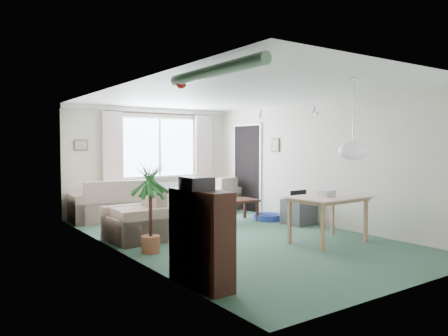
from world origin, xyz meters
TOP-DOWN VIEW (x-y plane):
  - ground at (0.00, 0.00)m, footprint 6.50×6.50m
  - window at (0.20, 3.23)m, footprint 1.80×0.03m
  - curtain_rod at (0.20, 3.15)m, footprint 2.60×0.03m
  - curtain_left at (-0.95, 3.13)m, footprint 0.45×0.08m
  - curtain_right at (1.35, 3.13)m, footprint 0.45×0.08m
  - radiator at (0.20, 3.19)m, footprint 1.20×0.10m
  - doorway at (1.99, 2.20)m, footprint 0.03×0.95m
  - pendant_lamp at (0.20, -2.30)m, footprint 0.36×0.36m
  - tinsel_garland at (-1.92, -2.30)m, footprint 1.60×1.60m
  - bauble_cluster_a at (1.30, 0.90)m, footprint 0.20×0.20m
  - bauble_cluster_b at (1.60, -0.30)m, footprint 0.20×0.20m
  - wall_picture_back at (-1.60, 3.23)m, footprint 0.28×0.03m
  - wall_picture_right at (1.98, 1.20)m, footprint 0.03×0.24m
  - sofa at (-1.10, 2.75)m, footprint 1.74×1.02m
  - armchair_corner at (1.48, 2.73)m, footprint 1.03×0.99m
  - armchair_left at (-1.50, 0.63)m, footprint 0.89×0.93m
  - coffee_table at (0.82, 1.17)m, footprint 1.02×0.60m
  - photo_frame at (0.77, 1.17)m, footprint 0.12×0.03m
  - bookshelf at (-1.84, -1.92)m, footprint 0.34×0.88m
  - hifi_box at (-1.86, -1.86)m, footprint 0.31×0.37m
  - houseplant at (-1.65, -0.23)m, footprint 0.68×0.68m
  - dining_table at (0.95, -1.23)m, footprint 1.18×0.82m
  - gift_box at (0.90, -1.23)m, footprint 0.27×0.21m
  - tv_cube at (1.70, 0.20)m, footprint 0.50×0.55m
  - pet_bed at (1.54, 0.92)m, footprint 0.74×0.74m

SIDE VIEW (x-z plane):
  - ground at x=0.00m, z-range 0.00..0.00m
  - pet_bed at x=1.54m, z-range 0.00..0.12m
  - coffee_table at x=0.82m, z-range 0.00..0.45m
  - tv_cube at x=1.70m, z-range 0.00..0.49m
  - dining_table at x=0.95m, z-range 0.00..0.72m
  - armchair_corner at x=1.48m, z-range 0.00..0.79m
  - radiator at x=0.20m, z-range 0.12..0.68m
  - armchair_left at x=-1.50m, z-range 0.00..0.80m
  - sofa at x=-1.10m, z-range 0.00..0.84m
  - photo_frame at x=0.77m, z-range 0.45..0.61m
  - bookshelf at x=-1.84m, z-range 0.00..1.06m
  - houseplant at x=-1.65m, z-range 0.00..1.32m
  - gift_box at x=0.90m, z-range 0.72..0.84m
  - doorway at x=1.99m, z-range 0.00..2.00m
  - hifi_box at x=-1.86m, z-range 1.06..1.20m
  - curtain_left at x=-0.95m, z-range 0.27..2.27m
  - curtain_right at x=1.35m, z-range 0.27..2.27m
  - pendant_lamp at x=0.20m, z-range 1.30..1.66m
  - window at x=0.20m, z-range 0.85..2.15m
  - wall_picture_back at x=-1.60m, z-range 1.44..1.66m
  - wall_picture_right at x=1.98m, z-range 1.40..1.70m
  - bauble_cluster_a at x=1.30m, z-range 2.12..2.32m
  - bauble_cluster_b at x=1.60m, z-range 2.12..2.32m
  - curtain_rod at x=0.20m, z-range 2.25..2.29m
  - tinsel_garland at x=-1.92m, z-range 2.22..2.34m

